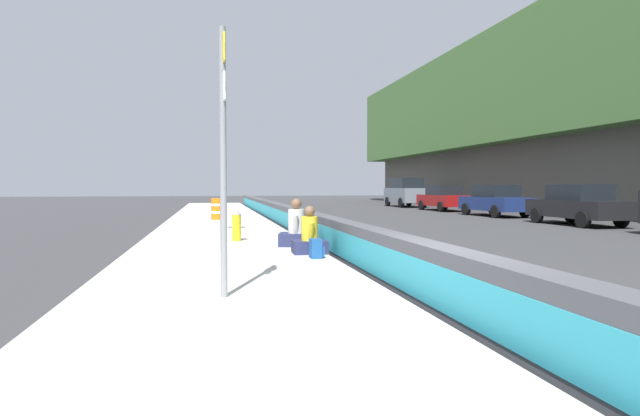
# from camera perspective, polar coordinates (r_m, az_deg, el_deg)

# --- Properties ---
(ground_plane) EXTENTS (160.00, 160.00, 0.00)m
(ground_plane) POSITION_cam_1_polar(r_m,az_deg,el_deg) (6.96, 13.51, -11.18)
(ground_plane) COLOR #353538
(ground_plane) RESTS_ON ground
(sidewalk_strip) EXTENTS (80.00, 4.40, 0.14)m
(sidewalk_strip) POSITION_cam_1_polar(r_m,az_deg,el_deg) (6.30, -9.30, -11.95)
(sidewalk_strip) COLOR #B5B2A8
(sidewalk_strip) RESTS_ON ground_plane
(jersey_barrier) EXTENTS (76.00, 0.45, 0.85)m
(jersey_barrier) POSITION_cam_1_polar(r_m,az_deg,el_deg) (6.87, 13.52, -7.74)
(jersey_barrier) COLOR #47474C
(jersey_barrier) RESTS_ON ground_plane
(route_sign_post) EXTENTS (0.44, 0.09, 3.60)m
(route_sign_post) POSITION_cam_1_polar(r_m,az_deg,el_deg) (6.91, -10.84, 7.22)
(route_sign_post) COLOR gray
(route_sign_post) RESTS_ON sidewalk_strip
(fire_hydrant) EXTENTS (0.26, 0.46, 0.88)m
(fire_hydrant) POSITION_cam_1_polar(r_m,az_deg,el_deg) (14.00, -9.38, -1.84)
(fire_hydrant) COLOR gold
(fire_hydrant) RESTS_ON sidewalk_strip
(seated_person_foreground) EXTENTS (0.68, 0.78, 1.06)m
(seated_person_foreground) POSITION_cam_1_polar(r_m,az_deg,el_deg) (11.29, -1.18, -3.44)
(seated_person_foreground) COLOR #23284C
(seated_person_foreground) RESTS_ON sidewalk_strip
(seated_person_middle) EXTENTS (0.90, 0.99, 1.18)m
(seated_person_middle) POSITION_cam_1_polar(r_m,az_deg,el_deg) (12.71, -2.69, -2.60)
(seated_person_middle) COLOR #23284C
(seated_person_middle) RESTS_ON sidewalk_strip
(backpack) EXTENTS (0.32, 0.28, 0.40)m
(backpack) POSITION_cam_1_polar(r_m,az_deg,el_deg) (10.53, -0.44, -4.62)
(backpack) COLOR navy
(backpack) RESTS_ON sidewalk_strip
(construction_barrel) EXTENTS (0.54, 0.54, 0.95)m
(construction_barrel) POSITION_cam_1_polar(r_m,az_deg,el_deg) (23.05, -11.52, -0.10)
(construction_barrel) COLOR orange
(construction_barrel) RESTS_ON sidewalk_strip
(parked_car_third) EXTENTS (4.51, 1.97, 1.71)m
(parked_car_third) POSITION_cam_1_polar(r_m,az_deg,el_deg) (23.75, 27.00, 0.34)
(parked_car_third) COLOR black
(parked_car_third) RESTS_ON ground_plane
(parked_car_fourth) EXTENTS (4.56, 2.07, 1.71)m
(parked_car_fourth) POSITION_cam_1_polar(r_m,az_deg,el_deg) (29.02, 19.07, 0.82)
(parked_car_fourth) COLOR navy
(parked_car_fourth) RESTS_ON ground_plane
(parked_car_midline) EXTENTS (4.53, 2.01, 1.71)m
(parked_car_midline) POSITION_cam_1_polar(r_m,az_deg,el_deg) (34.59, 13.70, 1.13)
(parked_car_midline) COLOR maroon
(parked_car_midline) RESTS_ON ground_plane
(parked_car_far) EXTENTS (4.82, 2.10, 2.28)m
(parked_car_far) POSITION_cam_1_polar(r_m,az_deg,el_deg) (40.51, 9.60, 1.80)
(parked_car_far) COLOR slate
(parked_car_far) RESTS_ON ground_plane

